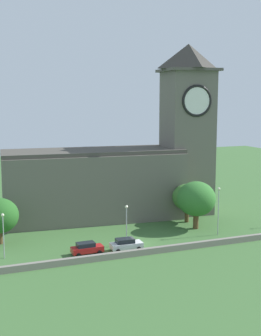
# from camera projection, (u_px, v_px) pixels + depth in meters

# --- Properties ---
(ground_plane) EXTENTS (200.00, 200.00, 0.00)m
(ground_plane) POSITION_uv_depth(u_px,v_px,m) (107.00, 219.00, 84.23)
(ground_plane) COLOR #3D6633
(church) EXTENTS (39.74, 13.81, 31.74)m
(church) POSITION_uv_depth(u_px,v_px,m) (126.00, 165.00, 85.27)
(church) COLOR #666056
(church) RESTS_ON ground
(quay_barrier) EXTENTS (53.28, 0.70, 0.90)m
(quay_barrier) POSITION_uv_depth(u_px,v_px,m) (152.00, 251.00, 65.66)
(quay_barrier) COLOR gray
(quay_barrier) RESTS_ON ground
(car_red) EXTENTS (4.56, 2.14, 1.72)m
(car_red) POSITION_uv_depth(u_px,v_px,m) (87.00, 248.00, 65.49)
(car_red) COLOR red
(car_red) RESTS_ON ground
(car_white) EXTENTS (4.71, 2.35, 1.78)m
(car_white) POSITION_uv_depth(u_px,v_px,m) (126.00, 244.00, 67.13)
(car_white) COLOR silver
(car_white) RESTS_ON ground
(streetlamp_west_end) EXTENTS (0.44, 0.44, 6.35)m
(streetlamp_west_end) POSITION_uv_depth(u_px,v_px,m) (3.00, 228.00, 63.24)
(streetlamp_west_end) COLOR #9EA0A5
(streetlamp_west_end) RESTS_ON ground
(streetlamp_west_mid) EXTENTS (0.44, 0.44, 6.14)m
(streetlamp_west_mid) POSITION_uv_depth(u_px,v_px,m) (126.00, 218.00, 68.89)
(streetlamp_west_mid) COLOR #9EA0A5
(streetlamp_west_mid) RESTS_ON ground
(streetlamp_central) EXTENTS (0.44, 0.44, 7.80)m
(streetlamp_central) POSITION_uv_depth(u_px,v_px,m) (219.00, 204.00, 74.03)
(streetlamp_central) COLOR #9EA0A5
(streetlamp_central) RESTS_ON ground
(tree_churchyard) EXTENTS (6.51, 6.51, 8.09)m
(tree_churchyard) POSITION_uv_depth(u_px,v_px,m) (196.00, 199.00, 77.63)
(tree_churchyard) COLOR brown
(tree_churchyard) RESTS_ON ground
(tree_riverside_east) EXTENTS (5.22, 5.22, 6.88)m
(tree_riverside_east) POSITION_uv_depth(u_px,v_px,m) (187.00, 197.00, 81.83)
(tree_riverside_east) COLOR brown
(tree_riverside_east) RESTS_ON ground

